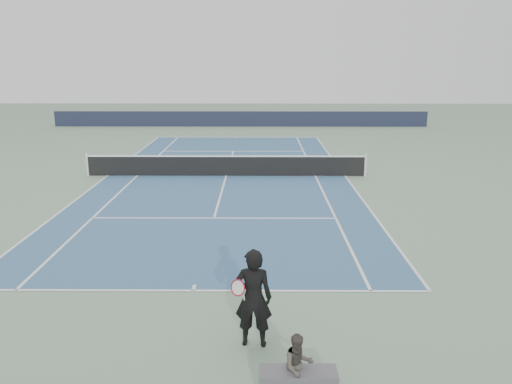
{
  "coord_description": "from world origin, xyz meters",
  "views": [
    {
      "loc": [
        1.53,
        -22.44,
        5.17
      ],
      "look_at": [
        1.42,
        -7.05,
        1.1
      ],
      "focal_mm": 35.0,
      "sensor_mm": 36.0,
      "label": 1
    }
  ],
  "objects_px": {
    "tennis_net": "(226,165)",
    "tennis_ball": "(270,365)",
    "tennis_player": "(253,298)",
    "spectator_bench": "(298,373)"
  },
  "relations": [
    {
      "from": "tennis_net",
      "to": "tennis_ball",
      "type": "bearing_deg",
      "value": -83.35
    },
    {
      "from": "tennis_net",
      "to": "tennis_player",
      "type": "height_order",
      "value": "tennis_player"
    },
    {
      "from": "spectator_bench",
      "to": "tennis_player",
      "type": "bearing_deg",
      "value": 117.29
    },
    {
      "from": "tennis_ball",
      "to": "tennis_net",
      "type": "bearing_deg",
      "value": 96.65
    },
    {
      "from": "tennis_net",
      "to": "tennis_player",
      "type": "bearing_deg",
      "value": -84.23
    },
    {
      "from": "tennis_net",
      "to": "tennis_player",
      "type": "relative_size",
      "value": 6.76
    },
    {
      "from": "tennis_ball",
      "to": "spectator_bench",
      "type": "xyz_separation_m",
      "value": [
        0.43,
        -0.7,
        0.32
      ]
    },
    {
      "from": "tennis_player",
      "to": "spectator_bench",
      "type": "distance_m",
      "value": 1.7
    },
    {
      "from": "spectator_bench",
      "to": "tennis_net",
      "type": "bearing_deg",
      "value": 97.9
    },
    {
      "from": "tennis_ball",
      "to": "spectator_bench",
      "type": "bearing_deg",
      "value": -58.59
    }
  ]
}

